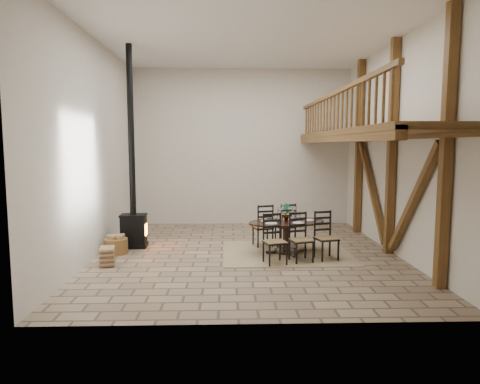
{
  "coord_description": "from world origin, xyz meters",
  "views": [
    {
      "loc": [
        -0.46,
        -9.92,
        2.57
      ],
      "look_at": [
        -0.16,
        0.4,
        1.44
      ],
      "focal_mm": 32.0,
      "sensor_mm": 36.0,
      "label": 1
    }
  ],
  "objects_px": {
    "dining_table": "(288,237)",
    "log_basket": "(116,245)",
    "wood_stove": "(133,203)",
    "log_stack": "(107,256)"
  },
  "relations": [
    {
      "from": "wood_stove",
      "to": "log_basket",
      "type": "bearing_deg",
      "value": -117.38
    },
    {
      "from": "wood_stove",
      "to": "dining_table",
      "type": "bearing_deg",
      "value": -14.35
    },
    {
      "from": "dining_table",
      "to": "log_basket",
      "type": "relative_size",
      "value": 4.28
    },
    {
      "from": "log_basket",
      "to": "log_stack",
      "type": "height_order",
      "value": "log_basket"
    },
    {
      "from": "log_stack",
      "to": "log_basket",
      "type": "bearing_deg",
      "value": 94.48
    },
    {
      "from": "log_stack",
      "to": "wood_stove",
      "type": "bearing_deg",
      "value": 82.76
    },
    {
      "from": "wood_stove",
      "to": "log_stack",
      "type": "xyz_separation_m",
      "value": [
        -0.21,
        -1.65,
        -0.92
      ]
    },
    {
      "from": "dining_table",
      "to": "log_basket",
      "type": "bearing_deg",
      "value": 162.56
    },
    {
      "from": "wood_stove",
      "to": "log_stack",
      "type": "bearing_deg",
      "value": -99.67
    },
    {
      "from": "dining_table",
      "to": "log_stack",
      "type": "height_order",
      "value": "dining_table"
    }
  ]
}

